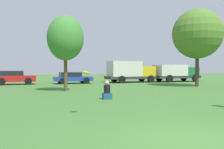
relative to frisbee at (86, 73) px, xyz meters
name	(u,v)px	position (x,y,z in m)	size (l,w,h in m)	color
ground_plane	(188,139)	(1.63, -3.58, -1.47)	(120.00, 120.00, 0.00)	#3D6B2D
frisbee	(86,73)	(0.00, 0.00, 0.00)	(0.28, 0.27, 0.14)	yellow
bystander_sitting	(107,92)	(2.01, 4.15, -1.08)	(0.46, 0.38, 0.97)	navy
tree_1	(65,38)	(0.56, 9.49, 2.27)	(2.58, 2.58, 5.34)	brown
tree_2	(197,34)	(12.26, 10.47, 3.18)	(4.40, 4.40, 6.86)	#473323
parked_car_red	(14,77)	(-3.34, 18.27, -0.75)	(3.96, 1.97, 1.36)	red
parked_car_blue	(72,77)	(2.39, 18.18, -0.83)	(4.02, 2.14, 1.20)	#1E389E
delivery_truck_yellow	(130,71)	(8.99, 18.32, -0.18)	(5.79, 2.69, 2.40)	#2D2D33
delivery_truck_green	(175,72)	(14.77, 18.09, -0.32)	(5.87, 2.71, 2.02)	#2D2D33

